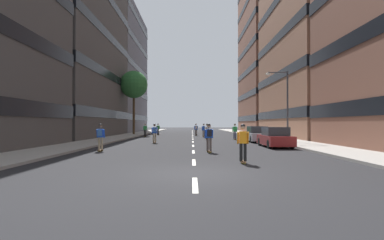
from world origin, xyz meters
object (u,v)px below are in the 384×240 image
(skater_6, at_px, (144,129))
(skater_3, at_px, (208,136))
(skater_2, at_px, (100,136))
(skater_0, at_px, (195,129))
(parked_car_mid, at_px, (256,135))
(parked_car_near, at_px, (274,138))
(skater_4, at_px, (242,141))
(skater_5, at_px, (157,128))
(skater_7, at_px, (154,132))
(skater_1, at_px, (234,131))
(streetlamp_right, at_px, (283,98))
(street_tree_near, at_px, (133,85))
(skater_8, at_px, (203,130))
(skater_9, at_px, (206,131))

(skater_6, bearing_deg, skater_3, -71.22)
(skater_2, bearing_deg, skater_0, 74.85)
(parked_car_mid, bearing_deg, parked_car_near, -90.00)
(skater_4, xyz_separation_m, skater_5, (-7.58, 32.48, 0.03))
(skater_7, bearing_deg, skater_1, 34.15)
(parked_car_near, xyz_separation_m, skater_5, (-11.56, 23.47, 0.32))
(streetlamp_right, xyz_separation_m, skater_4, (-6.20, -14.06, -3.15))
(streetlamp_right, height_order, skater_7, streetlamp_right)
(streetlamp_right, height_order, skater_5, streetlamp_right)
(skater_4, relative_size, skater_5, 1.00)
(parked_car_mid, height_order, skater_5, skater_5)
(street_tree_near, height_order, streetlamp_right, street_tree_near)
(streetlamp_right, height_order, skater_8, streetlamp_right)
(street_tree_near, xyz_separation_m, skater_6, (2.67, -5.68, -6.81))
(skater_5, bearing_deg, streetlamp_right, -53.19)
(skater_5, distance_m, skater_9, 15.08)
(parked_car_near, bearing_deg, skater_4, -113.80)
(skater_8, distance_m, skater_9, 6.14)
(skater_1, distance_m, skater_9, 3.08)
(parked_car_near, bearing_deg, parked_car_mid, 90.00)
(parked_car_near, bearing_deg, street_tree_near, 123.11)
(street_tree_near, bearing_deg, skater_6, -64.79)
(skater_3, relative_size, skater_8, 1.00)
(street_tree_near, bearing_deg, parked_car_near, -56.89)
(skater_1, height_order, skater_2, same)
(skater_4, relative_size, skater_9, 1.00)
(parked_car_near, distance_m, street_tree_near, 28.94)
(parked_car_mid, xyz_separation_m, skater_7, (-9.71, -1.60, 0.32))
(skater_0, distance_m, skater_2, 24.83)
(street_tree_near, height_order, skater_7, street_tree_near)
(streetlamp_right, relative_size, skater_6, 3.65)
(skater_9, bearing_deg, skater_5, 117.33)
(skater_2, height_order, skater_4, same)
(skater_2, bearing_deg, parked_car_near, 15.25)
(parked_car_mid, bearing_deg, skater_6, 137.48)
(parked_car_near, distance_m, skater_5, 26.16)
(skater_7, bearing_deg, skater_0, 75.92)
(skater_4, bearing_deg, skater_8, 91.74)
(skater_7, distance_m, skater_9, 7.45)
(parked_car_mid, bearing_deg, streetlamp_right, -27.80)
(streetlamp_right, xyz_separation_m, skater_3, (-7.45, -9.08, -3.12))
(parked_car_near, bearing_deg, skater_0, 105.41)
(parked_car_mid, bearing_deg, street_tree_near, 131.57)
(streetlamp_right, xyz_separation_m, skater_7, (-11.94, -0.42, -3.12))
(skater_6, distance_m, skater_8, 8.07)
(skater_7, relative_size, skater_9, 1.00)
(skater_1, height_order, skater_7, same)
(skater_1, distance_m, skater_3, 14.66)
(parked_car_mid, height_order, skater_2, skater_2)
(parked_car_mid, height_order, skater_7, skater_7)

